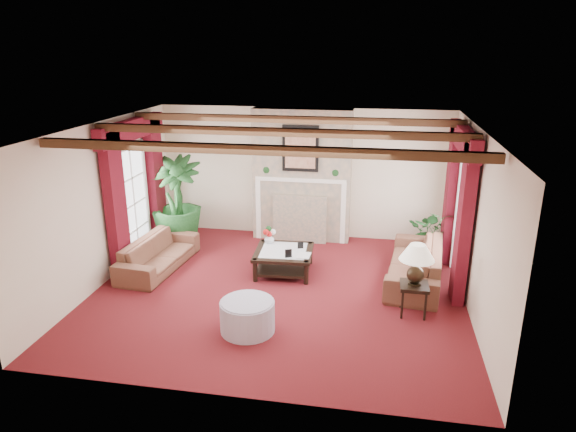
% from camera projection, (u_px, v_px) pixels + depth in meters
% --- Properties ---
extents(floor, '(6.00, 6.00, 0.00)m').
position_uv_depth(floor, '(278.00, 291.00, 8.52)').
color(floor, '#440C11').
rests_on(floor, ground).
extents(ceiling, '(6.00, 6.00, 0.00)m').
position_uv_depth(ceiling, '(277.00, 128.00, 7.67)').
color(ceiling, white).
rests_on(ceiling, floor).
extents(back_wall, '(6.00, 0.02, 2.70)m').
position_uv_depth(back_wall, '(303.00, 173.00, 10.66)').
color(back_wall, beige).
rests_on(back_wall, ground).
extents(left_wall, '(0.02, 5.50, 2.70)m').
position_uv_depth(left_wall, '(102.00, 204.00, 8.59)').
color(left_wall, beige).
rests_on(left_wall, ground).
extents(right_wall, '(0.02, 5.50, 2.70)m').
position_uv_depth(right_wall, '(476.00, 225.00, 7.60)').
color(right_wall, beige).
rests_on(right_wall, ground).
extents(ceiling_beams, '(6.00, 3.00, 0.12)m').
position_uv_depth(ceiling_beams, '(277.00, 132.00, 7.69)').
color(ceiling_beams, '#382211').
rests_on(ceiling_beams, ceiling).
extents(fireplace, '(2.00, 0.52, 2.70)m').
position_uv_depth(fireplace, '(302.00, 109.00, 10.05)').
color(fireplace, tan).
rests_on(fireplace, ground).
extents(french_door_left, '(0.10, 1.10, 2.16)m').
position_uv_depth(french_door_left, '(127.00, 147.00, 9.27)').
color(french_door_left, white).
rests_on(french_door_left, ground).
extents(french_door_right, '(0.10, 1.10, 2.16)m').
position_uv_depth(french_door_right, '(469.00, 159.00, 8.29)').
color(french_door_right, white).
rests_on(french_door_right, ground).
extents(curtains_left, '(0.20, 2.40, 2.55)m').
position_uv_depth(curtains_left, '(131.00, 124.00, 9.12)').
color(curtains_left, '#510A15').
rests_on(curtains_left, ground).
extents(curtains_right, '(0.20, 2.40, 2.55)m').
position_uv_depth(curtains_right, '(465.00, 133.00, 8.18)').
color(curtains_right, '#510A15').
rests_on(curtains_right, ground).
extents(sofa_left, '(2.03, 0.91, 0.75)m').
position_uv_depth(sofa_left, '(158.00, 249.00, 9.28)').
color(sofa_left, '#3F1117').
rests_on(sofa_left, ground).
extents(sofa_right, '(2.33, 1.13, 0.85)m').
position_uv_depth(sofa_right, '(415.00, 257.00, 8.78)').
color(sofa_right, '#3F1117').
rests_on(sofa_right, ground).
extents(potted_palm, '(1.02, 1.81, 1.01)m').
position_uv_depth(potted_palm, '(178.00, 220.00, 10.43)').
color(potted_palm, black).
rests_on(potted_palm, ground).
extents(small_plant, '(1.21, 1.28, 0.77)m').
position_uv_depth(small_plant, '(432.00, 238.00, 9.76)').
color(small_plant, black).
rests_on(small_plant, ground).
extents(coffee_table, '(1.06, 1.06, 0.41)m').
position_uv_depth(coffee_table, '(284.00, 261.00, 9.17)').
color(coffee_table, black).
rests_on(coffee_table, ground).
extents(side_table, '(0.52, 0.52, 0.49)m').
position_uv_depth(side_table, '(413.00, 299.00, 7.72)').
color(side_table, black).
rests_on(side_table, ground).
extents(ottoman, '(0.78, 0.78, 0.45)m').
position_uv_depth(ottoman, '(247.00, 316.00, 7.26)').
color(ottoman, '#ACA4BA').
rests_on(ottoman, ground).
extents(table_lamp, '(0.52, 0.52, 0.66)m').
position_uv_depth(table_lamp, '(416.00, 264.00, 7.54)').
color(table_lamp, black).
rests_on(table_lamp, side_table).
extents(flower_vase, '(0.29, 0.29, 0.18)m').
position_uv_depth(flower_vase, '(269.00, 239.00, 9.41)').
color(flower_vase, silver).
rests_on(flower_vase, coffee_table).
extents(book, '(0.22, 0.03, 0.30)m').
position_uv_depth(book, '(298.00, 248.00, 8.83)').
color(book, black).
rests_on(book, coffee_table).
extents(photo_frame_a, '(0.12, 0.06, 0.16)m').
position_uv_depth(photo_frame_a, '(288.00, 254.00, 8.77)').
color(photo_frame_a, black).
rests_on(photo_frame_a, coffee_table).
extents(photo_frame_b, '(0.10, 0.05, 0.13)m').
position_uv_depth(photo_frame_b, '(300.00, 245.00, 9.16)').
color(photo_frame_b, black).
rests_on(photo_frame_b, coffee_table).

